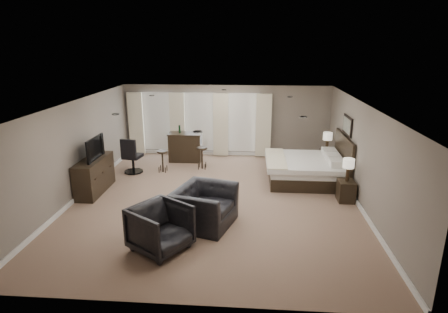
# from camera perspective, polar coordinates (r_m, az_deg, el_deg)

# --- Properties ---
(room) EXTENTS (7.60, 8.60, 2.64)m
(room) POSITION_cam_1_polar(r_m,az_deg,el_deg) (9.71, -1.36, 0.47)
(room) COLOR #826552
(room) RESTS_ON ground
(window_bay) EXTENTS (5.25, 0.20, 2.30)m
(window_bay) POSITION_cam_1_polar(r_m,az_deg,el_deg) (13.81, -3.80, 5.00)
(window_bay) COLOR silver
(window_bay) RESTS_ON room
(bed) EXTENTS (2.26, 2.15, 1.44)m
(bed) POSITION_cam_1_polar(r_m,az_deg,el_deg) (11.53, 12.36, -0.27)
(bed) COLOR silver
(bed) RESTS_ON ground
(nightstand_near) EXTENTS (0.42, 0.52, 0.56)m
(nightstand_near) POSITION_cam_1_polar(r_m,az_deg,el_deg) (10.50, 18.08, -5.00)
(nightstand_near) COLOR black
(nightstand_near) RESTS_ON ground
(nightstand_far) EXTENTS (0.42, 0.52, 0.56)m
(nightstand_far) POSITION_cam_1_polar(r_m,az_deg,el_deg) (13.17, 15.26, -0.31)
(nightstand_far) COLOR black
(nightstand_far) RESTS_ON ground
(lamp_near) EXTENTS (0.30, 0.30, 0.61)m
(lamp_near) POSITION_cam_1_polar(r_m,az_deg,el_deg) (10.30, 18.37, -1.97)
(lamp_near) COLOR beige
(lamp_near) RESTS_ON nightstand_near
(lamp_far) EXTENTS (0.30, 0.30, 0.63)m
(lamp_far) POSITION_cam_1_polar(r_m,az_deg,el_deg) (13.01, 15.46, 2.19)
(lamp_far) COLOR beige
(lamp_far) RESTS_ON nightstand_far
(wall_art) EXTENTS (0.04, 0.96, 0.56)m
(wall_art) POSITION_cam_1_polar(r_m,az_deg,el_deg) (11.49, 18.24, 4.53)
(wall_art) COLOR slate
(wall_art) RESTS_ON room
(dresser) EXTENTS (0.54, 1.67, 0.97)m
(dresser) POSITION_cam_1_polar(r_m,az_deg,el_deg) (11.13, -19.15, -2.74)
(dresser) COLOR black
(dresser) RESTS_ON ground
(tv) EXTENTS (0.62, 1.08, 0.14)m
(tv) POSITION_cam_1_polar(r_m,az_deg,el_deg) (10.96, -19.43, -0.00)
(tv) COLOR black
(tv) RESTS_ON dresser
(armchair_near) EXTENTS (1.27, 1.59, 1.21)m
(armchair_near) POSITION_cam_1_polar(r_m,az_deg,el_deg) (8.62, -3.02, -6.67)
(armchair_near) COLOR black
(armchair_near) RESTS_ON ground
(armchair_far) EXTENTS (1.37, 1.39, 1.06)m
(armchair_far) POSITION_cam_1_polar(r_m,az_deg,el_deg) (7.74, -9.68, -10.41)
(armchair_far) COLOR black
(armchair_far) RESTS_ON ground
(bar_counter) EXTENTS (1.18, 0.61, 1.02)m
(bar_counter) POSITION_cam_1_polar(r_m,az_deg,el_deg) (13.32, -5.89, 1.45)
(bar_counter) COLOR black
(bar_counter) RESTS_ON ground
(bar_stool_left) EXTENTS (0.44, 0.44, 0.72)m
(bar_stool_left) POSITION_cam_1_polar(r_m,az_deg,el_deg) (12.33, -9.33, -0.73)
(bar_stool_left) COLOR black
(bar_stool_left) RESTS_ON ground
(bar_stool_right) EXTENTS (0.43, 0.43, 0.74)m
(bar_stool_right) POSITION_cam_1_polar(r_m,az_deg,el_deg) (12.50, -3.36, -0.22)
(bar_stool_right) COLOR black
(bar_stool_right) RESTS_ON ground
(desk_chair) EXTENTS (0.69, 0.69, 1.17)m
(desk_chair) POSITION_cam_1_polar(r_m,az_deg,el_deg) (12.39, -13.76, 0.19)
(desk_chair) COLOR black
(desk_chair) RESTS_ON ground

